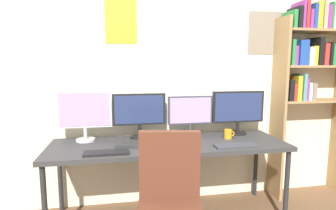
% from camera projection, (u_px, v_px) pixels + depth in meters
% --- Properties ---
extents(wall_back, '(4.59, 0.11, 2.60)m').
position_uv_depth(wall_back, '(162.00, 80.00, 2.89)').
color(wall_back, beige).
rests_on(wall_back, ground_plane).
extents(desk, '(2.19, 0.68, 0.74)m').
position_uv_depth(desk, '(169.00, 148.00, 2.56)').
color(desk, '#333333').
rests_on(desk, ground_plane).
extents(bookshelf, '(0.83, 0.28, 2.12)m').
position_uv_depth(bookshelf, '(309.00, 71.00, 2.96)').
color(bookshelf, '#9E7A4C').
rests_on(bookshelf, ground_plane).
extents(monitor_far_left, '(0.50, 0.18, 0.48)m').
position_uv_depth(monitor_far_left, '(85.00, 112.00, 2.59)').
color(monitor_far_left, silver).
rests_on(monitor_far_left, desk).
extents(monitor_center_left, '(0.52, 0.18, 0.44)m').
position_uv_depth(monitor_center_left, '(139.00, 113.00, 2.68)').
color(monitor_center_left, black).
rests_on(monitor_center_left, desk).
extents(monitor_center_right, '(0.46, 0.18, 0.41)m').
position_uv_depth(monitor_center_right, '(190.00, 114.00, 2.78)').
color(monitor_center_right, '#38383D').
rests_on(monitor_center_right, desk).
extents(monitor_far_right, '(0.56, 0.18, 0.45)m').
position_uv_depth(monitor_far_right, '(238.00, 110.00, 2.86)').
color(monitor_far_right, black).
rests_on(monitor_far_right, desk).
extents(keyboard_left, '(0.36, 0.13, 0.02)m').
position_uv_depth(keyboard_left, '(106.00, 153.00, 2.23)').
color(keyboard_left, black).
rests_on(keyboard_left, desk).
extents(keyboard_right, '(0.38, 0.13, 0.02)m').
position_uv_depth(keyboard_right, '(236.00, 146.00, 2.43)').
color(keyboard_right, '#38383D').
rests_on(keyboard_right, desk).
extents(mouse_left_side, '(0.06, 0.10, 0.03)m').
position_uv_depth(mouse_left_side, '(178.00, 149.00, 2.32)').
color(mouse_left_side, silver).
rests_on(mouse_left_side, desk).
extents(mouse_right_side, '(0.06, 0.10, 0.03)m').
position_uv_depth(mouse_right_side, '(167.00, 148.00, 2.35)').
color(mouse_right_side, silver).
rests_on(mouse_right_side, desk).
extents(laptop_closed, '(0.36, 0.28, 0.02)m').
position_uv_depth(laptop_closed, '(135.00, 144.00, 2.48)').
color(laptop_closed, '#2D2D2D').
rests_on(laptop_closed, desk).
extents(coffee_mug, '(0.11, 0.08, 0.09)m').
position_uv_depth(coffee_mug, '(228.00, 134.00, 2.71)').
color(coffee_mug, orange).
rests_on(coffee_mug, desk).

